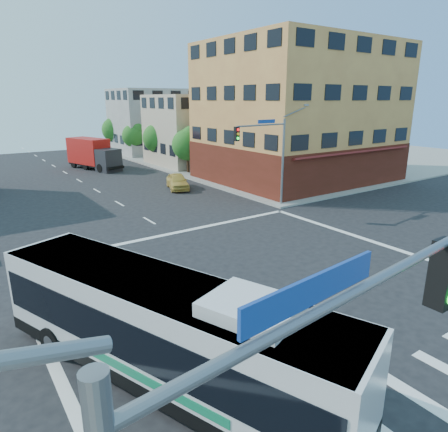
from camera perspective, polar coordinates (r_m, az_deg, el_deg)
ground at (r=19.03m, az=6.11°, el=-10.15°), size 120.00×120.00×0.00m
sidewalk_ne at (r=67.04m, az=9.42°, el=8.97°), size 50.00×50.00×0.15m
corner_building_ne at (r=44.28m, az=10.54°, el=12.77°), size 18.10×15.44×14.00m
building_east_near at (r=54.78m, az=-3.64°, el=12.20°), size 12.06×10.06×9.00m
building_east_far at (r=67.10m, az=-10.02°, el=13.18°), size 12.06×10.06×10.00m
signal_mast_ne at (r=31.21m, az=6.37°, el=9.86°), size 7.91×1.13×8.07m
street_tree_a at (r=47.09m, az=-5.11°, el=10.37°), size 3.60×3.60×5.53m
street_tree_b at (r=54.14m, az=-9.40°, el=11.17°), size 3.80×3.80×5.79m
street_tree_c at (r=61.46m, az=-12.68°, el=11.32°), size 3.40×3.40×5.29m
street_tree_d at (r=68.88m, az=-15.31°, el=12.00°), size 4.00×4.00×6.03m
transit_bus at (r=12.66m, az=-8.77°, el=-15.63°), size 6.90×12.56×3.68m
box_truck at (r=52.88m, az=-18.14°, el=8.35°), size 4.75×8.68×3.75m
parked_car at (r=39.31m, az=-6.66°, el=4.95°), size 3.12×4.77×1.51m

